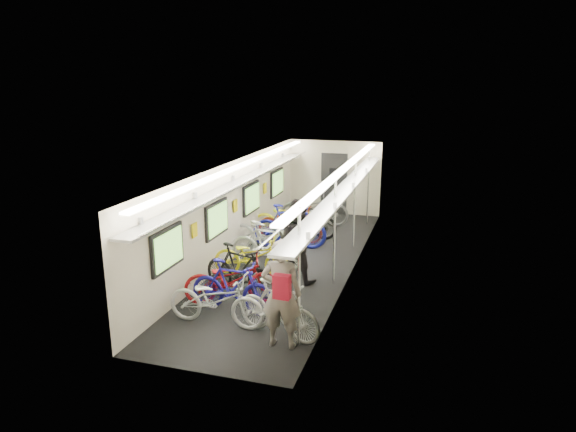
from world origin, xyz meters
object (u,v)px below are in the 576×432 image
Objects in this scene: bicycle_1 at (233,287)px; passenger_near at (281,294)px; passenger_mid at (297,241)px; bicycle_0 at (216,300)px; backpack at (282,287)px.

passenger_near is (1.26, -0.95, 0.41)m from bicycle_1.
passenger_near is 1.00× the size of passenger_mid.
passenger_mid is at bearing -17.14° from bicycle_1.
passenger_mid is at bearing -17.77° from bicycle_0.
passenger_mid is at bearing 104.09° from backpack.
bicycle_0 is at bearing 175.27° from bicycle_1.
passenger_mid is (0.73, 1.88, 0.41)m from bicycle_1.
bicycle_1 is (0.09, 0.56, 0.04)m from bicycle_0.
bicycle_0 is at bearing 151.53° from backpack.
backpack is (0.70, -3.33, 0.35)m from passenger_mid.
bicycle_1 is 1.63m from passenger_near.
passenger_near reaches higher than backpack.
bicycle_0 is 4.86× the size of backpack.
bicycle_0 is at bearing -17.87° from passenger_near.
bicycle_0 is at bearing 81.38° from passenger_mid.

